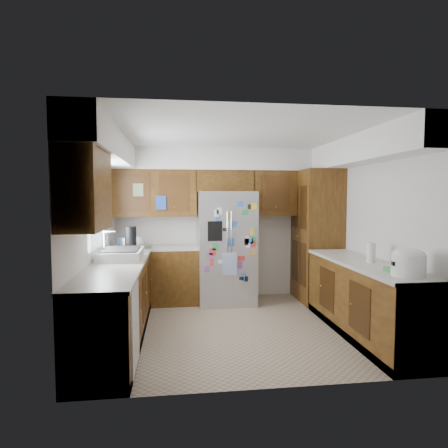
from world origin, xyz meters
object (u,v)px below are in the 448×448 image
(rice_cooker, at_px, (408,261))
(paper_towel, at_px, (371,252))
(fridge, at_px, (226,247))
(pantry, at_px, (317,236))

(rice_cooker, relative_size, paper_towel, 1.38)
(fridge, relative_size, paper_towel, 7.47)
(pantry, xyz_separation_m, rice_cooker, (-0.00, -2.47, -0.01))
(pantry, xyz_separation_m, fridge, (-1.50, 0.05, -0.17))
(pantry, bearing_deg, fridge, 177.94)
(rice_cooker, distance_m, paper_towel, 0.80)
(fridge, height_order, rice_cooker, fridge)
(fridge, distance_m, rice_cooker, 2.94)
(fridge, relative_size, rice_cooker, 5.40)
(pantry, xyz_separation_m, paper_towel, (0.04, -1.67, -0.03))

